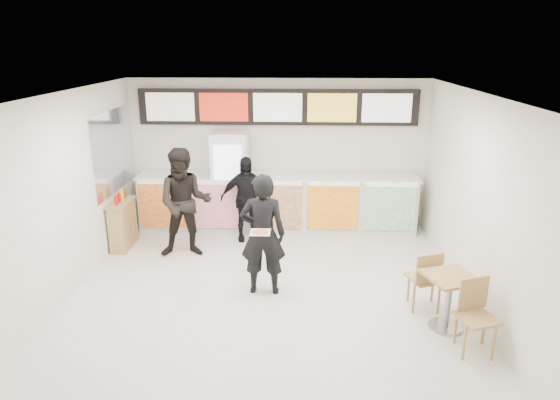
# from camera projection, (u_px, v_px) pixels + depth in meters

# --- Properties ---
(floor) EXTENTS (7.00, 7.00, 0.00)m
(floor) POSITION_uv_depth(u_px,v_px,m) (268.00, 305.00, 7.29)
(floor) COLOR beige
(floor) RESTS_ON ground
(ceiling) EXTENTS (7.00, 7.00, 0.00)m
(ceiling) POSITION_uv_depth(u_px,v_px,m) (266.00, 97.00, 6.38)
(ceiling) COLOR white
(ceiling) RESTS_ON wall_back
(wall_back) EXTENTS (6.00, 0.00, 6.00)m
(wall_back) POSITION_uv_depth(u_px,v_px,m) (278.00, 153.00, 10.17)
(wall_back) COLOR silver
(wall_back) RESTS_ON floor
(wall_left) EXTENTS (0.00, 7.00, 7.00)m
(wall_left) POSITION_uv_depth(u_px,v_px,m) (52.00, 205.00, 6.95)
(wall_left) COLOR silver
(wall_left) RESTS_ON floor
(wall_right) EXTENTS (0.00, 7.00, 7.00)m
(wall_right) POSITION_uv_depth(u_px,v_px,m) (489.00, 211.00, 6.72)
(wall_right) COLOR silver
(wall_right) RESTS_ON floor
(service_counter) EXTENTS (5.56, 0.77, 1.14)m
(service_counter) POSITION_uv_depth(u_px,v_px,m) (277.00, 203.00, 10.06)
(service_counter) COLOR silver
(service_counter) RESTS_ON floor
(menu_board) EXTENTS (5.50, 0.14, 0.70)m
(menu_board) POSITION_uv_depth(u_px,v_px,m) (278.00, 107.00, 9.80)
(menu_board) COLOR black
(menu_board) RESTS_ON wall_back
(drinks_fridge) EXTENTS (0.70, 0.67, 2.00)m
(drinks_fridge) POSITION_uv_depth(u_px,v_px,m) (231.00, 182.00, 9.98)
(drinks_fridge) COLOR white
(drinks_fridge) RESTS_ON floor
(mirror_panel) EXTENTS (0.01, 2.00, 1.50)m
(mirror_panel) POSITION_uv_depth(u_px,v_px,m) (114.00, 151.00, 9.21)
(mirror_panel) COLOR #B2B7BF
(mirror_panel) RESTS_ON wall_left
(customer_main) EXTENTS (0.68, 0.45, 1.88)m
(customer_main) POSITION_uv_depth(u_px,v_px,m) (263.00, 235.00, 7.42)
(customer_main) COLOR black
(customer_main) RESTS_ON floor
(customer_left) EXTENTS (1.04, 0.86, 1.96)m
(customer_left) POSITION_uv_depth(u_px,v_px,m) (185.00, 203.00, 8.73)
(customer_left) COLOR black
(customer_left) RESTS_ON floor
(customer_mid) EXTENTS (1.02, 0.56, 1.64)m
(customer_mid) POSITION_uv_depth(u_px,v_px,m) (246.00, 199.00, 9.49)
(customer_mid) COLOR black
(customer_mid) RESTS_ON floor
(pizza_slice) EXTENTS (0.36, 0.36, 0.02)m
(pizza_slice) POSITION_uv_depth(u_px,v_px,m) (260.00, 232.00, 6.92)
(pizza_slice) COLOR beige
(pizza_slice) RESTS_ON customer_main
(cafe_table) EXTENTS (0.93, 1.62, 0.92)m
(cafe_table) POSITION_uv_depth(u_px,v_px,m) (449.00, 292.00, 6.56)
(cafe_table) COLOR tan
(cafe_table) RESTS_ON floor
(condiment_ledge) EXTENTS (0.32, 0.80, 1.06)m
(condiment_ledge) POSITION_uv_depth(u_px,v_px,m) (123.00, 224.00, 9.23)
(condiment_ledge) COLOR tan
(condiment_ledge) RESTS_ON floor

